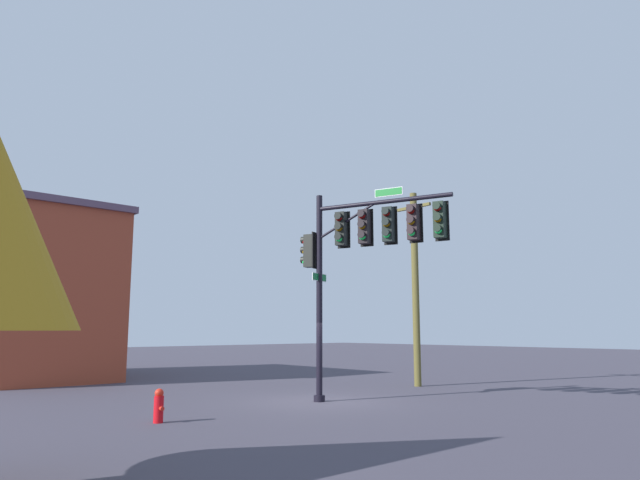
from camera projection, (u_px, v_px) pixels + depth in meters
The scene contains 5 objects.
ground_plane at pixel (319, 402), 18.50m from camera, with size 120.00×120.00×0.00m, color #3F3B47.
signal_pole_assembly at pixel (364, 242), 18.48m from camera, with size 5.00×2.09×6.75m.
utility_pole at pixel (415, 284), 24.11m from camera, with size 1.80×0.29×8.04m.
fire_hydrant at pixel (159, 406), 14.33m from camera, with size 0.33×0.24×0.83m.
brick_building at pixel (33, 295), 27.65m from camera, with size 10.27×5.52×7.80m.
Camera 1 is at (14.15, -12.79, 2.28)m, focal length 32.48 mm.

